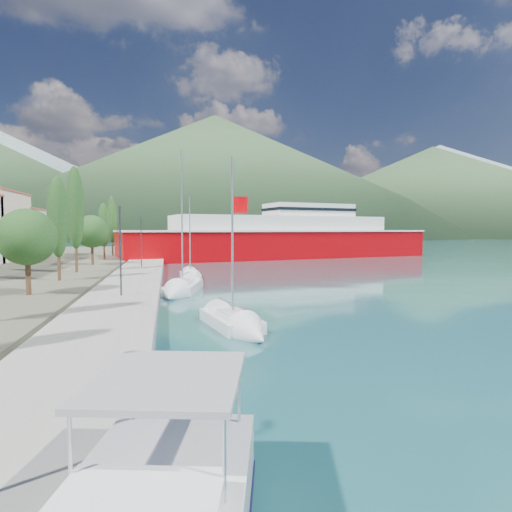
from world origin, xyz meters
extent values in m
plane|color=#1B5155|center=(0.00, 120.00, 0.00)|extent=(1400.00, 1400.00, 0.00)
cube|color=gray|center=(-9.00, 26.00, 0.40)|extent=(5.00, 88.00, 0.80)
cone|color=gray|center=(80.00, 680.00, 90.00)|extent=(760.00, 760.00, 180.00)
cone|color=gray|center=(420.00, 600.00, 70.00)|extent=(640.00, 640.00, 140.00)
cone|color=#314E2E|center=(40.00, 400.00, 57.50)|extent=(480.00, 480.00, 115.00)
cone|color=#314E2E|center=(260.00, 380.00, 45.00)|extent=(420.00, 420.00, 90.00)
cube|color=silver|center=(-32.00, 66.00, 4.70)|extent=(9.00, 10.00, 8.00)
cube|color=#9E5138|center=(-32.00, 66.00, 8.85)|extent=(9.20, 10.20, 0.30)
cylinder|color=#47301E|center=(-15.47, 18.23, 1.94)|extent=(0.36, 0.36, 2.48)
sphere|color=#21461B|center=(-15.47, 18.23, 4.77)|extent=(3.97, 3.97, 3.97)
cylinder|color=#47301E|center=(-15.47, 26.95, 1.73)|extent=(0.30, 0.30, 2.06)
ellipsoid|color=#21461B|center=(-15.47, 26.95, 6.41)|extent=(1.80, 1.80, 7.30)
cylinder|color=#47301E|center=(-15.47, 34.50, 1.95)|extent=(0.30, 0.30, 2.50)
ellipsoid|color=#21461B|center=(-15.47, 34.50, 7.62)|extent=(1.80, 1.80, 8.85)
cylinder|color=#47301E|center=(-15.47, 44.50, 2.03)|extent=(0.36, 0.36, 2.66)
sphere|color=#21461B|center=(-15.47, 44.50, 5.06)|extent=(4.25, 4.25, 4.25)
cylinder|color=#47301E|center=(-15.47, 55.16, 1.65)|extent=(0.30, 0.30, 1.91)
ellipsoid|color=#21461B|center=(-15.47, 55.16, 5.98)|extent=(1.80, 1.80, 6.76)
cylinder|color=#47301E|center=(-15.47, 65.42, 1.87)|extent=(0.30, 0.30, 2.33)
ellipsoid|color=#21461B|center=(-15.47, 65.42, 7.17)|extent=(1.80, 1.80, 8.27)
cylinder|color=#2D2D33|center=(-9.00, 15.96, 3.80)|extent=(0.12, 0.12, 6.00)
cube|color=#2D2D33|center=(-9.00, 16.21, 6.80)|extent=(0.15, 0.50, 0.12)
cylinder|color=#2D2D33|center=(-9.00, 39.60, 3.80)|extent=(0.12, 0.12, 6.00)
cube|color=#2D2D33|center=(-9.00, 39.85, 6.80)|extent=(0.15, 0.50, 0.12)
cube|color=gray|center=(-5.88, -6.91, 2.73)|extent=(3.08, 3.42, 0.11)
cube|color=silver|center=(-2.53, 8.66, 0.22)|extent=(3.03, 5.35, 0.81)
cube|color=silver|center=(-2.46, 8.33, 0.76)|extent=(1.62, 2.22, 0.31)
cylinder|color=silver|center=(-2.46, 8.33, 4.88)|extent=(0.12, 0.12, 8.51)
cone|color=silver|center=(-1.88, 5.50, 0.22)|extent=(2.49, 2.72, 2.06)
cube|color=silver|center=(-4.54, 22.83, 0.25)|extent=(3.76, 6.82, 0.91)
cube|color=silver|center=(-4.64, 22.41, 0.86)|extent=(1.96, 2.84, 0.35)
cylinder|color=silver|center=(-4.64, 22.41, 6.28)|extent=(0.12, 0.12, 11.14)
cone|color=silver|center=(-5.50, 18.81, 0.25)|extent=(2.96, 3.47, 2.33)
cube|color=silver|center=(-3.50, 32.24, 0.23)|extent=(2.10, 4.77, 0.82)
cube|color=silver|center=(-3.50, 31.92, 0.77)|extent=(1.26, 1.91, 0.32)
cylinder|color=silver|center=(-3.50, 31.92, 4.72)|extent=(0.12, 0.12, 8.17)
cone|color=silver|center=(-3.49, 29.19, 0.23)|extent=(2.09, 2.23, 2.09)
cube|color=#A20005|center=(15.11, 63.81, 2.23)|extent=(60.00, 24.25, 5.67)
cube|color=silver|center=(15.11, 63.81, 5.07)|extent=(60.48, 24.69, 0.30)
cube|color=silver|center=(15.11, 63.81, 6.28)|extent=(41.76, 18.39, 3.04)
cube|color=silver|center=(21.05, 65.09, 9.02)|extent=(17.67, 10.83, 2.43)
cylinder|color=#A20005|center=(7.19, 62.11, 9.73)|extent=(2.63, 2.63, 2.84)
camera|label=1|loc=(-5.86, -14.25, 5.27)|focal=30.00mm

